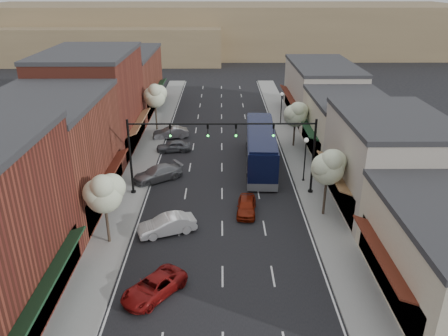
{
  "coord_description": "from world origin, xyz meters",
  "views": [
    {
      "loc": [
        -0.06,
        -27.33,
        17.87
      ],
      "look_at": [
        0.19,
        8.74,
        2.2
      ],
      "focal_mm": 35.0,
      "sensor_mm": 36.0,
      "label": 1
    }
  ],
  "objects_px": {
    "tree_right_near": "(329,166)",
    "lamp_post_far": "(281,103)",
    "tree_right_far": "(296,113)",
    "red_hatchback": "(247,206)",
    "coach_bus": "(261,148)",
    "parked_car_d": "(173,146)",
    "parked_car_c": "(157,173)",
    "tree_left_near": "(104,192)",
    "tree_left_far": "(155,95)",
    "parked_car_a": "(154,287)",
    "lamp_post_near": "(305,152)",
    "parked_car_e": "(171,133)",
    "parked_car_b": "(167,225)",
    "signal_mast_right": "(287,146)",
    "signal_mast_left": "(157,146)"
  },
  "relations": [
    {
      "from": "tree_left_near",
      "to": "lamp_post_near",
      "type": "relative_size",
      "value": 1.28
    },
    {
      "from": "tree_right_far",
      "to": "parked_car_d",
      "type": "bearing_deg",
      "value": -174.11
    },
    {
      "from": "coach_bus",
      "to": "parked_car_d",
      "type": "relative_size",
      "value": 3.4
    },
    {
      "from": "lamp_post_far",
      "to": "parked_car_c",
      "type": "relative_size",
      "value": 0.9
    },
    {
      "from": "signal_mast_right",
      "to": "lamp_post_far",
      "type": "bearing_deg",
      "value": 83.78
    },
    {
      "from": "tree_right_near",
      "to": "parked_car_d",
      "type": "xyz_separation_m",
      "value": [
        -13.77,
        14.58,
        -3.8
      ]
    },
    {
      "from": "tree_right_far",
      "to": "parked_car_c",
      "type": "xyz_separation_m",
      "value": [
        -14.55,
        -9.05,
        -3.28
      ]
    },
    {
      "from": "parked_car_a",
      "to": "parked_car_c",
      "type": "xyz_separation_m",
      "value": [
        -2.0,
        16.69,
        0.1
      ]
    },
    {
      "from": "red_hatchback",
      "to": "parked_car_d",
      "type": "xyz_separation_m",
      "value": [
        -7.44,
        14.08,
        0.0
      ]
    },
    {
      "from": "parked_car_c",
      "to": "tree_right_near",
      "type": "bearing_deg",
      "value": 30.51
    },
    {
      "from": "parked_car_a",
      "to": "tree_left_far",
      "type": "bearing_deg",
      "value": 135.38
    },
    {
      "from": "coach_bus",
      "to": "parked_car_a",
      "type": "relative_size",
      "value": 2.95
    },
    {
      "from": "parked_car_c",
      "to": "tree_right_far",
      "type": "bearing_deg",
      "value": 87.94
    },
    {
      "from": "parked_car_b",
      "to": "tree_left_far",
      "type": "bearing_deg",
      "value": 168.29
    },
    {
      "from": "tree_right_near",
      "to": "lamp_post_far",
      "type": "height_order",
      "value": "tree_right_near"
    },
    {
      "from": "signal_mast_left",
      "to": "red_hatchback",
      "type": "xyz_separation_m",
      "value": [
        7.64,
        -3.56,
        -3.97
      ]
    },
    {
      "from": "signal_mast_left",
      "to": "lamp_post_near",
      "type": "height_order",
      "value": "signal_mast_left"
    },
    {
      "from": "tree_right_far",
      "to": "parked_car_e",
      "type": "height_order",
      "value": "tree_right_far"
    },
    {
      "from": "signal_mast_left",
      "to": "coach_bus",
      "type": "bearing_deg",
      "value": 33.48
    },
    {
      "from": "signal_mast_right",
      "to": "parked_car_c",
      "type": "distance_m",
      "value": 12.78
    },
    {
      "from": "signal_mast_right",
      "to": "parked_car_a",
      "type": "xyz_separation_m",
      "value": [
        -9.82,
        -13.79,
        -4.01
      ]
    },
    {
      "from": "signal_mast_right",
      "to": "signal_mast_left",
      "type": "bearing_deg",
      "value": 180.0
    },
    {
      "from": "tree_right_near",
      "to": "red_hatchback",
      "type": "bearing_deg",
      "value": 175.5
    },
    {
      "from": "lamp_post_near",
      "to": "tree_right_far",
      "type": "bearing_deg",
      "value": 86.69
    },
    {
      "from": "tree_right_far",
      "to": "signal_mast_right",
      "type": "bearing_deg",
      "value": -102.85
    },
    {
      "from": "signal_mast_right",
      "to": "parked_car_a",
      "type": "bearing_deg",
      "value": -125.45
    },
    {
      "from": "parked_car_b",
      "to": "parked_car_e",
      "type": "relative_size",
      "value": 1.04
    },
    {
      "from": "red_hatchback",
      "to": "parked_car_e",
      "type": "bearing_deg",
      "value": 119.33
    },
    {
      "from": "parked_car_a",
      "to": "tree_right_near",
      "type": "bearing_deg",
      "value": 75.92
    },
    {
      "from": "tree_left_near",
      "to": "parked_car_b",
      "type": "height_order",
      "value": "tree_left_near"
    },
    {
      "from": "signal_mast_left",
      "to": "parked_car_d",
      "type": "distance_m",
      "value": 11.25
    },
    {
      "from": "tree_left_near",
      "to": "parked_car_a",
      "type": "bearing_deg",
      "value": -54.77
    },
    {
      "from": "signal_mast_right",
      "to": "parked_car_e",
      "type": "xyz_separation_m",
      "value": [
        -11.82,
        15.03,
        -3.93
      ]
    },
    {
      "from": "parked_car_b",
      "to": "parked_car_d",
      "type": "height_order",
      "value": "parked_car_b"
    },
    {
      "from": "parked_car_c",
      "to": "parked_car_d",
      "type": "distance_m",
      "value": 7.67
    },
    {
      "from": "tree_right_near",
      "to": "lamp_post_near",
      "type": "distance_m",
      "value": 6.74
    },
    {
      "from": "tree_right_near",
      "to": "parked_car_c",
      "type": "xyz_separation_m",
      "value": [
        -14.55,
        6.95,
        -3.74
      ]
    },
    {
      "from": "coach_bus",
      "to": "parked_car_c",
      "type": "xyz_separation_m",
      "value": [
        -10.17,
        -3.44,
        -1.32
      ]
    },
    {
      "from": "red_hatchback",
      "to": "parked_car_b",
      "type": "bearing_deg",
      "value": -147.92
    },
    {
      "from": "tree_left_near",
      "to": "parked_car_c",
      "type": "xyz_separation_m",
      "value": [
        2.05,
        10.95,
        -3.51
      ]
    },
    {
      "from": "tree_right_far",
      "to": "coach_bus",
      "type": "xyz_separation_m",
      "value": [
        -4.38,
        -5.6,
        -1.96
      ]
    },
    {
      "from": "lamp_post_far",
      "to": "parked_car_c",
      "type": "bearing_deg",
      "value": -129.3
    },
    {
      "from": "tree_right_near",
      "to": "parked_car_b",
      "type": "relative_size",
      "value": 1.36
    },
    {
      "from": "parked_car_c",
      "to": "lamp_post_far",
      "type": "bearing_deg",
      "value": 106.76
    },
    {
      "from": "coach_bus",
      "to": "parked_car_d",
      "type": "bearing_deg",
      "value": 158.75
    },
    {
      "from": "signal_mast_right",
      "to": "parked_car_a",
      "type": "distance_m",
      "value": 17.4
    },
    {
      "from": "signal_mast_left",
      "to": "parked_car_d",
      "type": "xyz_separation_m",
      "value": [
        0.2,
        10.53,
        -3.97
      ]
    },
    {
      "from": "tree_right_far",
      "to": "red_hatchback",
      "type": "bearing_deg",
      "value": -112.21
    },
    {
      "from": "tree_left_near",
      "to": "tree_left_far",
      "type": "relative_size",
      "value": 0.93
    },
    {
      "from": "tree_left_near",
      "to": "red_hatchback",
      "type": "height_order",
      "value": "tree_left_near"
    }
  ]
}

